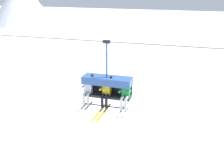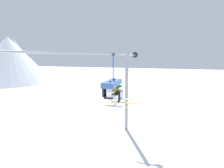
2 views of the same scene
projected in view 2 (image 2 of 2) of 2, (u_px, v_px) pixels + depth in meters
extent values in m
cone|color=white|center=(9.00, 60.00, 50.52)|extent=(23.51, 23.51, 13.07)
cone|color=silver|center=(14.00, 59.00, 54.91)|extent=(17.30, 17.30, 13.11)
cylinder|color=gray|center=(127.00, 92.00, 17.98)|extent=(0.36, 0.36, 7.97)
cylinder|color=gray|center=(127.00, 55.00, 17.37)|extent=(0.16, 1.60, 0.16)
cylinder|color=black|center=(135.00, 55.00, 17.15)|extent=(0.08, 0.56, 0.56)
cylinder|color=gray|center=(110.00, 54.00, 9.04)|extent=(19.10, 0.05, 0.05)
cube|color=#232328|center=(113.00, 94.00, 9.94)|extent=(1.99, 0.48, 0.10)
cube|color=#232328|center=(108.00, 89.00, 9.97)|extent=(1.99, 0.08, 0.45)
cube|color=#335699|center=(112.00, 83.00, 9.85)|extent=(2.03, 0.68, 0.30)
cylinder|color=black|center=(119.00, 100.00, 9.91)|extent=(1.99, 0.04, 0.04)
cylinder|color=#335699|center=(113.00, 68.00, 9.70)|extent=(0.07, 0.07, 1.41)
cube|color=black|center=(113.00, 54.00, 9.58)|extent=(0.28, 0.12, 0.12)
cube|color=silver|center=(109.00, 92.00, 9.12)|extent=(0.32, 0.22, 0.52)
sphere|color=silver|center=(109.00, 85.00, 9.06)|extent=(0.22, 0.22, 0.22)
ellipsoid|color=black|center=(111.00, 85.00, 9.04)|extent=(0.17, 0.04, 0.08)
cylinder|color=silver|center=(112.00, 97.00, 9.03)|extent=(0.11, 0.34, 0.11)
cylinder|color=silver|center=(113.00, 96.00, 9.19)|extent=(0.11, 0.34, 0.11)
cylinder|color=silver|center=(115.00, 101.00, 9.02)|extent=(0.11, 0.11, 0.48)
cylinder|color=silver|center=(116.00, 101.00, 9.19)|extent=(0.11, 0.11, 0.48)
cube|color=#B2B2BC|center=(121.00, 107.00, 8.98)|extent=(0.09, 1.70, 0.02)
cube|color=#B2B2BC|center=(121.00, 106.00, 9.15)|extent=(0.09, 1.70, 0.02)
cylinder|color=silver|center=(111.00, 92.00, 8.90)|extent=(0.09, 0.30, 0.09)
cylinder|color=silver|center=(110.00, 85.00, 9.24)|extent=(0.09, 0.09, 0.30)
sphere|color=black|center=(110.00, 82.00, 9.21)|extent=(0.11, 0.11, 0.11)
cube|color=yellow|center=(113.00, 89.00, 9.89)|extent=(0.32, 0.22, 0.52)
sphere|color=black|center=(113.00, 83.00, 9.83)|extent=(0.22, 0.22, 0.22)
ellipsoid|color=black|center=(115.00, 83.00, 9.80)|extent=(0.17, 0.04, 0.08)
cylinder|color=black|center=(116.00, 93.00, 9.79)|extent=(0.11, 0.34, 0.11)
cylinder|color=black|center=(117.00, 93.00, 9.96)|extent=(0.11, 0.34, 0.11)
cylinder|color=black|center=(119.00, 98.00, 9.78)|extent=(0.11, 0.11, 0.48)
cylinder|color=black|center=(120.00, 97.00, 9.95)|extent=(0.11, 0.11, 0.48)
cube|color=gold|center=(124.00, 103.00, 9.75)|extent=(0.09, 1.70, 0.02)
cube|color=gold|center=(125.00, 102.00, 9.92)|extent=(0.09, 1.70, 0.02)
cylinder|color=yellow|center=(115.00, 89.00, 9.66)|extent=(0.09, 0.30, 0.09)
cylinder|color=yellow|center=(114.00, 83.00, 10.01)|extent=(0.09, 0.09, 0.30)
sphere|color=black|center=(114.00, 80.00, 9.98)|extent=(0.11, 0.11, 0.11)
cube|color=#23843D|center=(117.00, 87.00, 10.65)|extent=(0.32, 0.22, 0.52)
sphere|color=#284C93|center=(117.00, 81.00, 10.59)|extent=(0.22, 0.22, 0.22)
ellipsoid|color=black|center=(119.00, 81.00, 10.57)|extent=(0.17, 0.04, 0.08)
cylinder|color=silver|center=(119.00, 91.00, 10.56)|extent=(0.11, 0.34, 0.11)
cylinder|color=silver|center=(120.00, 90.00, 10.72)|extent=(0.11, 0.34, 0.11)
cylinder|color=silver|center=(122.00, 95.00, 10.55)|extent=(0.11, 0.11, 0.48)
cylinder|color=silver|center=(123.00, 94.00, 10.72)|extent=(0.11, 0.11, 0.48)
cube|color=#B2B2BC|center=(127.00, 100.00, 10.52)|extent=(0.09, 1.70, 0.02)
cube|color=#B2B2BC|center=(127.00, 99.00, 10.68)|extent=(0.09, 1.70, 0.02)
cylinder|color=#23843D|center=(119.00, 87.00, 10.43)|extent=(0.09, 0.30, 0.09)
cylinder|color=#23843D|center=(120.00, 86.00, 10.78)|extent=(0.09, 0.30, 0.09)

